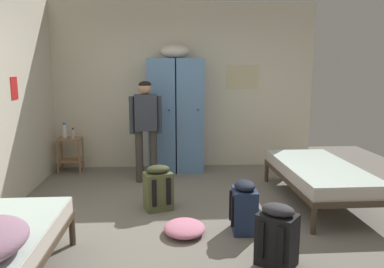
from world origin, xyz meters
name	(u,v)px	position (x,y,z in m)	size (l,w,h in m)	color
ground_plane	(193,221)	(0.00, 0.00, 0.00)	(7.80, 7.80, 0.00)	slate
room_backdrop	(103,90)	(-1.15, 1.18, 1.40)	(4.48, 4.94, 2.80)	beige
locker_bank	(176,113)	(-0.14, 2.16, 0.97)	(0.90, 0.55, 2.07)	#5B84B2
shelf_unit	(70,151)	(-1.88, 2.17, 0.35)	(0.38, 0.30, 0.57)	#99704C
bed_right	(319,173)	(1.63, 0.50, 0.38)	(0.90, 1.90, 0.49)	#473828
person_traveler	(146,122)	(-0.60, 1.55, 0.91)	(0.48, 0.22, 1.51)	#3D3833
water_bottle	(64,131)	(-1.96, 2.19, 0.68)	(0.07, 0.07, 0.25)	white
lotion_bottle	(73,134)	(-1.81, 2.13, 0.65)	(0.05, 0.05, 0.18)	beige
backpack_navy	(245,208)	(0.52, -0.31, 0.26)	(0.35, 0.33, 0.55)	navy
backpack_olive	(158,188)	(-0.40, 0.40, 0.26)	(0.38, 0.39, 0.55)	#566038
backpack_black	(278,236)	(0.66, -0.99, 0.26)	(0.41, 0.42, 0.55)	black
clothes_pile_pink	(184,228)	(-0.12, -0.32, 0.06)	(0.43, 0.49, 0.12)	pink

